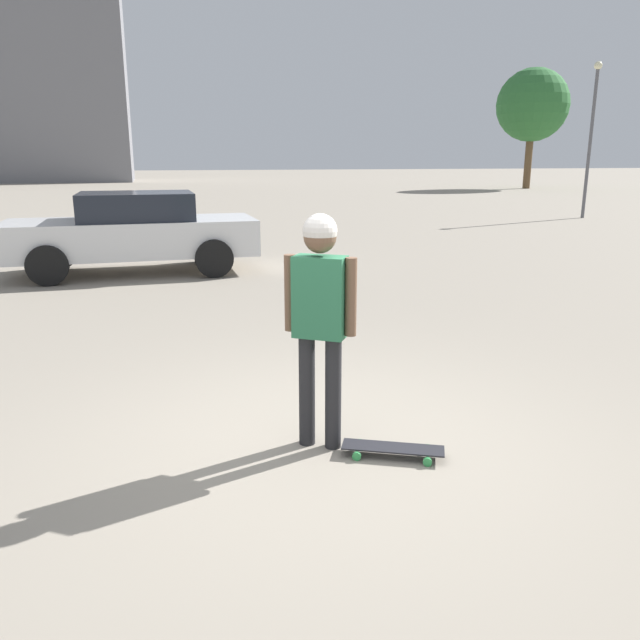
# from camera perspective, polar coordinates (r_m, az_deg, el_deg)

# --- Properties ---
(ground_plane) EXTENTS (220.00, 220.00, 0.00)m
(ground_plane) POSITION_cam_1_polar(r_m,az_deg,el_deg) (4.96, 0.00, -11.33)
(ground_plane) COLOR gray
(person) EXTENTS (0.48, 0.37, 1.79)m
(person) POSITION_cam_1_polar(r_m,az_deg,el_deg) (4.58, 0.00, 1.40)
(person) COLOR #262628
(person) RESTS_ON ground_plane
(skateboard) EXTENTS (0.77, 0.48, 0.08)m
(skateboard) POSITION_cam_1_polar(r_m,az_deg,el_deg) (4.79, 6.67, -11.61)
(skateboard) COLOR #232328
(skateboard) RESTS_ON ground_plane
(car_parked_near) EXTENTS (4.67, 2.11, 1.53)m
(car_parked_near) POSITION_cam_1_polar(r_m,az_deg,el_deg) (12.58, -16.68, 7.79)
(car_parked_near) COLOR silver
(car_parked_near) RESTS_ON ground_plane
(tree_distant) EXTENTS (4.98, 4.98, 8.21)m
(tree_distant) POSITION_cam_1_polar(r_m,az_deg,el_deg) (48.36, 18.87, 18.07)
(tree_distant) COLOR brown
(tree_distant) RESTS_ON ground_plane
(lamp_post) EXTENTS (0.28, 0.28, 5.43)m
(lamp_post) POSITION_cam_1_polar(r_m,az_deg,el_deg) (25.32, 23.59, 15.81)
(lamp_post) COLOR #59595E
(lamp_post) RESTS_ON ground_plane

